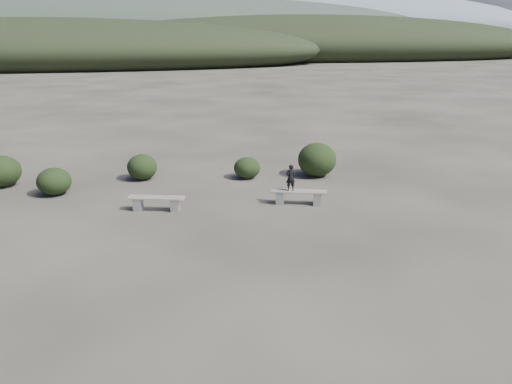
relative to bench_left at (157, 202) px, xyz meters
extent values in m
plane|color=#2E2A24|center=(2.43, -5.46, -0.30)|extent=(1200.00, 1200.00, 0.00)
cube|color=slate|center=(-0.63, 0.16, -0.08)|extent=(0.36, 0.43, 0.43)
cube|color=slate|center=(0.63, -0.16, -0.08)|extent=(0.36, 0.43, 0.43)
cube|color=gray|center=(0.00, 0.00, 0.16)|extent=(1.99, 0.87, 0.05)
cube|color=slate|center=(4.34, -0.04, -0.07)|extent=(0.37, 0.45, 0.44)
cube|color=slate|center=(5.62, -0.41, -0.07)|extent=(0.37, 0.45, 0.44)
cube|color=gray|center=(4.98, -0.23, 0.18)|extent=(2.03, 0.95, 0.06)
imported|color=black|center=(4.69, -0.14, 0.68)|extent=(0.35, 0.23, 0.95)
ellipsoid|color=black|center=(-3.80, 2.53, 0.22)|extent=(1.26, 1.26, 1.03)
ellipsoid|color=black|center=(-0.60, 4.03, 0.23)|extent=(1.24, 1.24, 1.06)
ellipsoid|color=black|center=(3.72, 3.41, 0.15)|extent=(1.12, 1.12, 0.89)
ellipsoid|color=black|center=(6.71, 3.23, 0.42)|extent=(1.63, 1.63, 1.43)
ellipsoid|color=black|center=(-6.04, 4.03, 0.32)|extent=(1.46, 1.46, 1.24)
ellipsoid|color=black|center=(-22.57, 84.54, 2.40)|extent=(110.00, 40.00, 12.00)
ellipsoid|color=black|center=(37.43, 104.54, 2.85)|extent=(120.00, 44.00, 14.00)
ellipsoid|color=#323C31|center=(2.43, 154.54, 5.10)|extent=(190.00, 64.00, 24.00)
ellipsoid|color=slate|center=(72.43, 294.54, 9.60)|extent=(340.00, 110.00, 44.00)
ellipsoid|color=#8F97A2|center=(-27.57, 394.54, 12.30)|extent=(460.00, 140.00, 56.00)
camera|label=1|loc=(0.43, -16.55, 5.53)|focal=35.00mm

